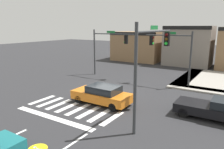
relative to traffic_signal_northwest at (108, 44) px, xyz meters
The scene contains 10 objects.
ground_plane 7.61m from the traffic_signal_northwest, 57.55° to the right, with size 120.00×120.00×0.00m, color #2B2B2D.
crosswalk_near 11.32m from the traffic_signal_northwest, 70.63° to the right, with size 7.16×2.53×0.01m.
bike_detector_marking 16.52m from the traffic_signal_northwest, 69.15° to the right, with size 0.95×0.95×0.01m.
curb_corner_northeast 13.17m from the traffic_signal_northwest, 17.74° to the left, with size 10.00×10.60×0.15m.
storefront_row 14.53m from the traffic_signal_northwest, 65.11° to the left, with size 24.02×5.67×5.92m.
traffic_signal_northwest is the anchor object (origin of this frame).
traffic_signal_southeast 12.81m from the traffic_signal_northwest, 45.16° to the right, with size 0.32×5.43×6.07m.
traffic_signal_northeast 7.52m from the traffic_signal_northwest, ahead, with size 4.71×0.32×5.41m.
car_black 14.42m from the traffic_signal_northwest, 27.84° to the right, with size 4.26×1.94×1.38m.
car_orange 9.93m from the traffic_signal_northwest, 59.60° to the right, with size 4.63×1.94×1.46m.
Camera 1 is at (10.33, -15.54, 5.85)m, focal length 34.58 mm.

